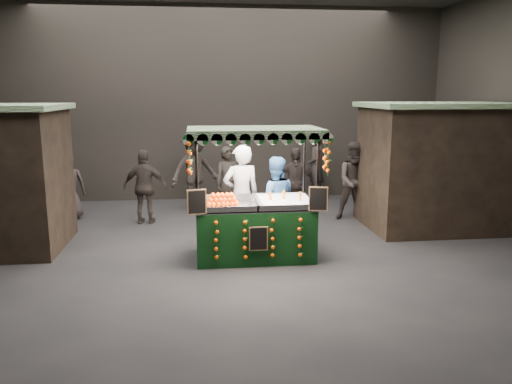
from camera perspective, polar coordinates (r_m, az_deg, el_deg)
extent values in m
plane|color=black|center=(8.90, -2.87, -7.24)|extent=(12.00, 12.00, 0.00)
cube|color=black|center=(13.45, -4.50, 9.80)|extent=(12.00, 0.10, 5.00)
cube|color=black|center=(3.49, 2.55, 6.12)|extent=(12.00, 0.10, 5.00)
cube|color=black|center=(11.21, 19.54, 2.52)|extent=(2.80, 2.00, 2.50)
cube|color=#104917|center=(11.11, 19.98, 9.16)|extent=(3.00, 2.20, 0.10)
cube|color=black|center=(8.75, -0.19, -4.49)|extent=(1.98, 1.08, 0.90)
cube|color=silver|center=(8.63, -0.19, -1.51)|extent=(1.98, 1.08, 0.04)
cylinder|color=black|center=(8.04, -6.59, -1.35)|extent=(0.04, 0.04, 2.15)
cylinder|color=black|center=(8.27, 6.84, -1.00)|extent=(0.04, 0.04, 2.15)
cylinder|color=black|center=(9.04, -6.63, 0.05)|extent=(0.04, 0.04, 2.15)
cylinder|color=black|center=(9.25, 5.36, 0.32)|extent=(0.04, 0.04, 2.15)
cube|color=#104917|center=(8.44, -0.20, 6.96)|extent=(2.20, 1.30, 0.07)
cube|color=silver|center=(8.70, 3.33, -1.07)|extent=(0.88, 0.97, 0.07)
cube|color=black|center=(7.98, -6.65, -1.11)|extent=(0.30, 0.09, 0.40)
cube|color=black|center=(8.21, 7.00, -0.77)|extent=(0.30, 0.09, 0.40)
cube|color=black|center=(8.18, 0.28, -5.27)|extent=(0.31, 0.02, 0.40)
imported|color=gray|center=(9.36, -1.66, -0.39)|extent=(0.75, 0.56, 1.87)
imported|color=#284E82|center=(9.48, 2.13, -0.94)|extent=(0.83, 0.67, 1.64)
imported|color=black|center=(11.27, -3.11, 0.96)|extent=(0.67, 0.51, 1.64)
imported|color=#2C2624|center=(11.50, 11.09, 1.22)|extent=(0.92, 0.76, 1.73)
imported|color=#2E2825|center=(11.17, -12.33, 0.57)|extent=(0.99, 0.53, 1.61)
imported|color=black|center=(12.25, -6.84, 2.43)|extent=(1.44, 1.17, 1.94)
imported|color=#292321|center=(12.04, -20.37, 0.71)|extent=(0.88, 0.72, 1.54)
imported|color=#2C2823|center=(11.75, 14.79, 1.42)|extent=(1.55, 1.55, 1.80)
imported|color=#2D2825|center=(13.55, 6.70, 2.88)|extent=(0.46, 0.66, 1.76)
imported|color=#292221|center=(11.30, 4.34, 0.93)|extent=(0.99, 0.51, 1.62)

